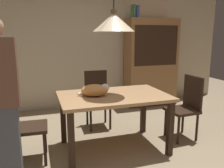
# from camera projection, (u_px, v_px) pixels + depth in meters

# --- Properties ---
(ground) EXTENTS (10.00, 10.00, 0.00)m
(ground) POSITION_uv_depth(u_px,v_px,m) (134.00, 168.00, 2.70)
(ground) COLOR #998466
(back_wall) EXTENTS (6.40, 0.10, 2.90)m
(back_wall) POSITION_uv_depth(u_px,v_px,m) (85.00, 38.00, 4.87)
(back_wall) COLOR beige
(back_wall) RESTS_ON ground
(dining_table) EXTENTS (1.40, 0.90, 0.75)m
(dining_table) POSITION_uv_depth(u_px,v_px,m) (114.00, 102.00, 3.06)
(dining_table) COLOR tan
(dining_table) RESTS_ON ground
(chair_left_side) EXTENTS (0.42, 0.42, 0.93)m
(chair_left_side) POSITION_uv_depth(u_px,v_px,m) (23.00, 122.00, 2.75)
(chair_left_side) COLOR black
(chair_left_side) RESTS_ON ground
(chair_far_back) EXTENTS (0.41, 0.41, 0.93)m
(chair_far_back) POSITION_uv_depth(u_px,v_px,m) (97.00, 96.00, 3.91)
(chair_far_back) COLOR black
(chair_far_back) RESTS_ON ground
(chair_right_side) EXTENTS (0.42, 0.42, 0.93)m
(chair_right_side) POSITION_uv_depth(u_px,v_px,m) (186.00, 104.00, 3.43)
(chair_right_side) COLOR black
(chair_right_side) RESTS_ON ground
(cat_sleeping) EXTENTS (0.40, 0.29, 0.16)m
(cat_sleeping) POSITION_uv_depth(u_px,v_px,m) (96.00, 90.00, 2.97)
(cat_sleeping) COLOR #E59951
(cat_sleeping) RESTS_ON dining_table
(pendant_lamp) EXTENTS (0.52, 0.52, 1.30)m
(pendant_lamp) POSITION_uv_depth(u_px,v_px,m) (114.00, 22.00, 2.85)
(pendant_lamp) COLOR beige
(hutch_bookcase) EXTENTS (1.12, 0.45, 1.85)m
(hutch_bookcase) POSITION_uv_depth(u_px,v_px,m) (151.00, 64.00, 5.09)
(hutch_bookcase) COLOR olive
(hutch_bookcase) RESTS_ON ground
(book_green_slim) EXTENTS (0.03, 0.20, 0.26)m
(book_green_slim) POSITION_uv_depth(u_px,v_px,m) (133.00, 11.00, 4.74)
(book_green_slim) COLOR #427A4C
(book_green_slim) RESTS_ON hutch_bookcase
(book_blue_wide) EXTENTS (0.06, 0.24, 0.24)m
(book_blue_wide) POSITION_uv_depth(u_px,v_px,m) (136.00, 12.00, 4.76)
(book_blue_wide) COLOR #384C93
(book_blue_wide) RESTS_ON hutch_bookcase
(person_standing) EXTENTS (0.36, 0.22, 1.68)m
(person_standing) POSITION_uv_depth(u_px,v_px,m) (1.00, 104.00, 2.28)
(person_standing) COLOR #4C515B
(person_standing) RESTS_ON ground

